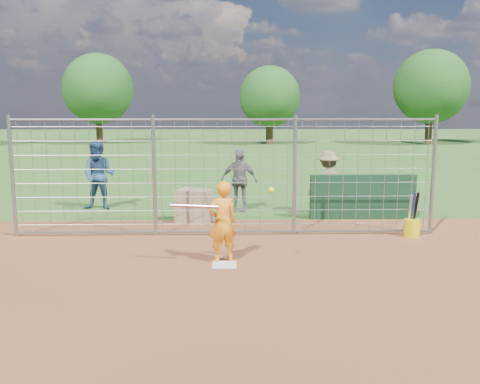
{
  "coord_description": "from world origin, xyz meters",
  "views": [
    {
      "loc": [
        0.06,
        -9.32,
        2.83
      ],
      "look_at": [
        0.3,
        0.8,
        1.15
      ],
      "focal_mm": 40.0,
      "sensor_mm": 36.0,
      "label": 1
    }
  ],
  "objects_px": {
    "bucket_with_bats": "(412,226)",
    "bystander_b": "(239,180)",
    "bystander_a": "(99,175)",
    "bystander_c": "(328,183)",
    "batter": "(222,222)",
    "equipment_bin": "(194,206)"
  },
  "relations": [
    {
      "from": "batter",
      "to": "equipment_bin",
      "type": "bearing_deg",
      "value": -99.59
    },
    {
      "from": "batter",
      "to": "bystander_b",
      "type": "xyz_separation_m",
      "value": [
        0.4,
        4.65,
        0.09
      ]
    },
    {
      "from": "bystander_a",
      "to": "bystander_c",
      "type": "distance_m",
      "value": 6.09
    },
    {
      "from": "bystander_b",
      "to": "bystander_c",
      "type": "distance_m",
      "value": 2.33
    },
    {
      "from": "bystander_a",
      "to": "equipment_bin",
      "type": "distance_m",
      "value": 3.2
    },
    {
      "from": "bystander_a",
      "to": "equipment_bin",
      "type": "bearing_deg",
      "value": -27.99
    },
    {
      "from": "batter",
      "to": "bystander_a",
      "type": "distance_m",
      "value": 5.98
    },
    {
      "from": "batter",
      "to": "equipment_bin",
      "type": "height_order",
      "value": "batter"
    },
    {
      "from": "bystander_b",
      "to": "equipment_bin",
      "type": "xyz_separation_m",
      "value": [
        -1.1,
        -1.4,
        -0.43
      ]
    },
    {
      "from": "batter",
      "to": "equipment_bin",
      "type": "distance_m",
      "value": 3.34
    },
    {
      "from": "bystander_c",
      "to": "equipment_bin",
      "type": "bearing_deg",
      "value": 1.8
    },
    {
      "from": "bystander_c",
      "to": "bucket_with_bats",
      "type": "height_order",
      "value": "bystander_c"
    },
    {
      "from": "batter",
      "to": "bystander_c",
      "type": "relative_size",
      "value": 0.9
    },
    {
      "from": "bucket_with_bats",
      "to": "bystander_b",
      "type": "bearing_deg",
      "value": 141.34
    },
    {
      "from": "batter",
      "to": "bucket_with_bats",
      "type": "height_order",
      "value": "batter"
    },
    {
      "from": "bystander_a",
      "to": "bucket_with_bats",
      "type": "relative_size",
      "value": 1.9
    },
    {
      "from": "bystander_c",
      "to": "bucket_with_bats",
      "type": "xyz_separation_m",
      "value": [
        1.37,
        -2.44,
        -0.58
      ]
    },
    {
      "from": "batter",
      "to": "equipment_bin",
      "type": "xyz_separation_m",
      "value": [
        -0.7,
        3.25,
        -0.34
      ]
    },
    {
      "from": "batter",
      "to": "bystander_b",
      "type": "height_order",
      "value": "bystander_b"
    },
    {
      "from": "batter",
      "to": "bystander_a",
      "type": "relative_size",
      "value": 0.8
    },
    {
      "from": "batter",
      "to": "bystander_c",
      "type": "height_order",
      "value": "bystander_c"
    },
    {
      "from": "bystander_c",
      "to": "equipment_bin",
      "type": "distance_m",
      "value": 3.53
    }
  ]
}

